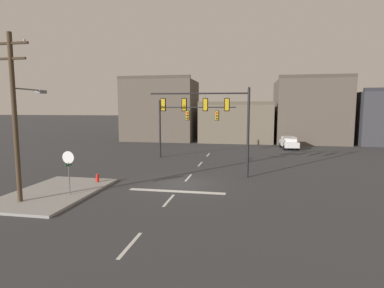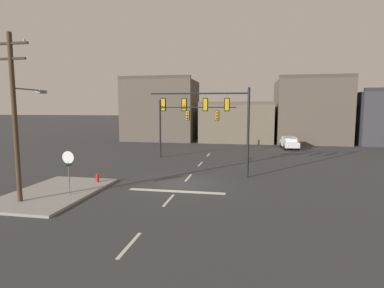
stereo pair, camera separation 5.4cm
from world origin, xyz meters
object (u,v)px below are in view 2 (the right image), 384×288
object	(u,v)px
fire_hydrant	(98,179)
utility_pole	(17,113)
signal_mast_far_side	(182,120)
car_lot_nearside	(289,142)
signal_mast_near_side	(214,113)
stop_sign	(68,162)

from	to	relation	value
fire_hydrant	utility_pole	bearing A→B (deg)	-113.37
signal_mast_far_side	car_lot_nearside	distance (m)	16.53
signal_mast_far_side	fire_hydrant	size ratio (longest dim) A/B	11.17
signal_mast_near_side	utility_pole	bearing A→B (deg)	-138.87
signal_mast_near_side	signal_mast_far_side	world-z (taller)	signal_mast_near_side
signal_mast_near_side	stop_sign	distance (m)	11.15
signal_mast_near_side	fire_hydrant	distance (m)	10.00
stop_sign	signal_mast_far_side	bearing A→B (deg)	76.38
stop_sign	utility_pole	xyz separation A→B (m)	(-1.98, -1.61, 3.02)
signal_mast_near_side	signal_mast_far_side	xyz separation A→B (m)	(-4.35, 8.13, -0.86)
stop_sign	fire_hydrant	bearing A→B (deg)	87.82
signal_mast_far_side	utility_pole	world-z (taller)	utility_pole
car_lot_nearside	fire_hydrant	world-z (taller)	car_lot_nearside
signal_mast_near_side	stop_sign	size ratio (longest dim) A/B	2.73
signal_mast_near_side	fire_hydrant	world-z (taller)	signal_mast_near_side
signal_mast_far_side	stop_sign	world-z (taller)	signal_mast_far_side
signal_mast_far_side	fire_hydrant	distance (m)	13.10
stop_sign	car_lot_nearside	xyz separation A→B (m)	(16.11, 25.68, -1.29)
signal_mast_near_side	utility_pole	distance (m)	13.32
utility_pole	fire_hydrant	bearing A→B (deg)	66.63
signal_mast_far_side	stop_sign	xyz separation A→B (m)	(-3.70, -15.27, -2.03)
fire_hydrant	car_lot_nearside	bearing A→B (deg)	54.50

